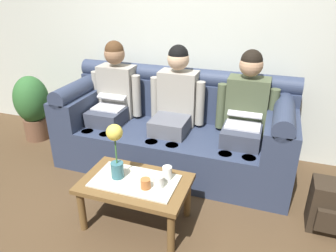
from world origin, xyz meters
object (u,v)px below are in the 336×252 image
object	(u,v)px
cup_near_right	(146,184)
couch	(175,131)
cup_far_center	(167,173)
person_middle	(175,104)
coffee_table	(135,187)
person_left	(113,97)
potted_plant	(33,105)
cup_near_left	(159,181)
backpack_right	(330,207)
flower_vase	(116,148)
person_right	(245,113)

from	to	relation	value
cup_near_right	couch	bearing A→B (deg)	96.33
cup_near_right	cup_far_center	xyz separation A→B (m)	(0.11, 0.17, 0.01)
person_middle	coffee_table	xyz separation A→B (m)	(0.00, -0.97, -0.33)
person_left	couch	bearing A→B (deg)	0.34
person_left	potted_plant	size ratio (longest dim) A/B	1.57
cup_near_left	backpack_right	xyz separation A→B (m)	(1.23, 0.43, -0.24)
flower_vase	cup_far_center	xyz separation A→B (m)	(0.36, 0.11, -0.20)
potted_plant	cup_near_right	bearing A→B (deg)	-28.70
flower_vase	cup_near_left	bearing A→B (deg)	-2.11
coffee_table	flower_vase	world-z (taller)	flower_vase
couch	backpack_right	world-z (taller)	couch
cup_near_right	backpack_right	xyz separation A→B (m)	(1.31, 0.48, -0.24)
flower_vase	backpack_right	world-z (taller)	flower_vase
flower_vase	backpack_right	distance (m)	1.69
couch	cup_far_center	xyz separation A→B (m)	(0.22, -0.87, 0.08)
person_left	cup_near_left	bearing A→B (deg)	-48.27
person_left	cup_near_right	size ratio (longest dim) A/B	16.22
couch	person_right	distance (m)	0.74
cup_far_center	coffee_table	bearing A→B (deg)	-154.72
cup_near_left	backpack_right	world-z (taller)	cup_near_left
person_middle	cup_near_left	distance (m)	1.03
person_middle	potted_plant	xyz separation A→B (m)	(-1.76, -0.00, -0.23)
couch	cup_far_center	distance (m)	0.90
person_right	flower_vase	world-z (taller)	person_right
person_middle	cup_far_center	size ratio (longest dim) A/B	12.14
flower_vase	cup_near_right	distance (m)	0.34
cup_near_right	person_left	bearing A→B (deg)	127.62
person_middle	person_right	size ratio (longest dim) A/B	1.00
flower_vase	cup_far_center	distance (m)	0.43
cup_near_right	backpack_right	size ratio (longest dim) A/B	0.19
coffee_table	potted_plant	size ratio (longest dim) A/B	1.05
cup_near_left	potted_plant	xyz separation A→B (m)	(-1.96, 0.98, -0.01)
cup_near_right	potted_plant	xyz separation A→B (m)	(-1.88, 1.03, -0.00)
person_right	coffee_table	size ratio (longest dim) A/B	1.50
flower_vase	person_middle	bearing A→B (deg)	81.71
cup_near_right	backpack_right	bearing A→B (deg)	20.17
coffee_table	person_right	bearing A→B (deg)	54.93
person_middle	cup_near_right	xyz separation A→B (m)	(0.11, -1.03, -0.22)
person_middle	coffee_table	size ratio (longest dim) A/B	1.50
person_middle	coffee_table	distance (m)	1.02
couch	cup_near_left	size ratio (longest dim) A/B	25.07
cup_near_left	potted_plant	size ratio (longest dim) A/B	0.12
person_middle	cup_far_center	bearing A→B (deg)	-75.60
person_middle	cup_near_left	xyz separation A→B (m)	(0.20, -0.98, -0.22)
cup_near_left	cup_near_right	world-z (taller)	cup_near_left
coffee_table	cup_near_left	distance (m)	0.23
person_left	person_right	world-z (taller)	same
cup_near_left	cup_far_center	world-z (taller)	cup_far_center
cup_far_center	potted_plant	world-z (taller)	potted_plant
flower_vase	cup_near_left	distance (m)	0.40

